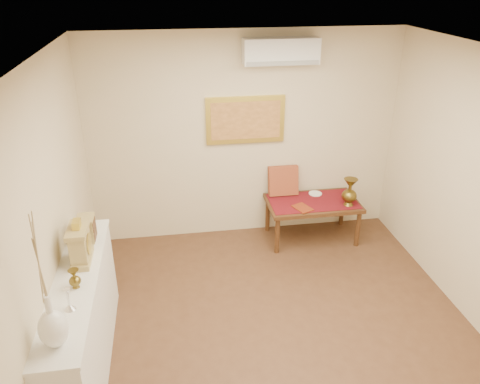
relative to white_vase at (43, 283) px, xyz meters
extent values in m
plane|color=brown|center=(1.83, 0.77, -1.51)|extent=(4.50, 4.50, 0.00)
plane|color=white|center=(1.83, 0.77, 1.19)|extent=(4.50, 4.50, 0.00)
cube|color=beige|center=(1.83, 3.02, -0.16)|extent=(4.00, 0.02, 2.70)
cube|color=beige|center=(-0.17, 0.77, -0.16)|extent=(0.02, 4.50, 2.70)
cube|color=maroon|center=(2.68, 2.65, -0.95)|extent=(1.14, 0.59, 0.01)
cylinder|color=white|center=(2.77, 2.85, -0.94)|extent=(0.18, 0.18, 0.01)
cube|color=maroon|center=(2.49, 2.47, -0.94)|extent=(0.26, 0.30, 0.01)
cube|color=maroon|center=(2.33, 2.92, -0.75)|extent=(0.40, 0.18, 0.41)
cube|color=white|center=(0.00, 0.77, -1.03)|extent=(0.35, 2.00, 0.95)
cube|color=white|center=(0.00, 0.77, -0.54)|extent=(0.37, 2.02, 0.03)
cube|color=tan|center=(0.03, 1.04, -0.50)|extent=(0.16, 0.36, 0.05)
cube|color=tan|center=(0.03, 1.04, -0.35)|extent=(0.14, 0.30, 0.25)
cylinder|color=beige|center=(0.10, 1.04, -0.35)|extent=(0.01, 0.17, 0.17)
cylinder|color=gold|center=(0.11, 1.04, -0.35)|extent=(0.01, 0.19, 0.19)
cube|color=tan|center=(0.03, 1.04, -0.21)|extent=(0.17, 0.34, 0.04)
cube|color=gold|center=(0.03, 1.04, -0.15)|extent=(0.06, 0.11, 0.07)
cube|color=tan|center=(0.03, 1.40, -0.42)|extent=(0.15, 0.20, 0.22)
cube|color=#4C2B16|center=(0.11, 1.40, -0.47)|extent=(0.01, 0.17, 0.09)
cube|color=#4C2B16|center=(0.11, 1.40, -0.37)|extent=(0.01, 0.17, 0.09)
cube|color=tan|center=(0.03, 1.40, -0.30)|extent=(0.16, 0.21, 0.02)
cube|color=#4C2B16|center=(2.68, 2.65, -0.98)|extent=(1.20, 0.70, 0.05)
cylinder|color=#4C2B16|center=(2.14, 2.36, -1.26)|extent=(0.06, 0.06, 0.50)
cylinder|color=#4C2B16|center=(3.22, 2.36, -1.26)|extent=(0.06, 0.06, 0.50)
cylinder|color=#4C2B16|center=(2.14, 2.94, -1.26)|extent=(0.06, 0.06, 0.50)
cylinder|color=#4C2B16|center=(3.22, 2.94, -1.26)|extent=(0.06, 0.06, 0.50)
cube|color=gold|center=(1.83, 3.00, 0.09)|extent=(1.00, 0.05, 0.60)
cube|color=#C98A45|center=(1.83, 2.97, 0.09)|extent=(0.88, 0.01, 0.48)
cube|color=silver|center=(2.23, 2.89, 0.94)|extent=(0.90, 0.24, 0.30)
cube|color=gray|center=(2.23, 2.77, 0.82)|extent=(0.86, 0.02, 0.05)
camera|label=1|loc=(0.87, -2.62, 1.83)|focal=35.00mm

